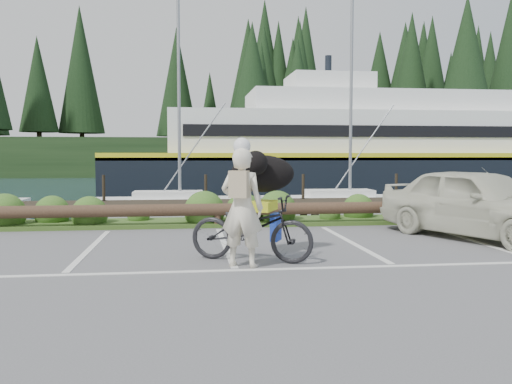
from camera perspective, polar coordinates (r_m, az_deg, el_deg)
ground at (r=8.93m, az=-2.39°, el=-7.72°), size 72.00×72.00×0.00m
harbor_backdrop at (r=87.21m, az=-6.53°, el=2.78°), size 170.00×160.00×30.00m
vegetation_strip at (r=14.15m, az=-4.22°, el=-3.18°), size 34.00×1.60×0.10m
log_rail at (r=13.46m, az=-4.06°, el=-3.76°), size 32.00×0.30×0.60m
bicycle at (r=9.19m, az=-0.50°, el=-3.82°), size 2.27×1.56×1.13m
cyclist at (r=8.67m, az=-1.48°, el=-1.66°), size 0.83×0.70×1.92m
dog at (r=9.77m, az=0.69°, el=1.94°), size 0.99×1.29×0.67m
parked_car at (r=12.57m, az=22.36°, el=-1.07°), size 3.44×4.87×1.54m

